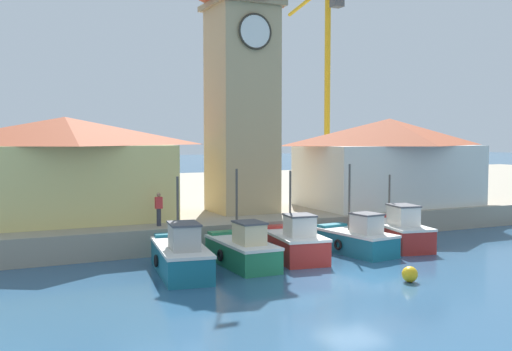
# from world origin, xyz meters

# --- Properties ---
(ground_plane) EXTENTS (300.00, 300.00, 0.00)m
(ground_plane) POSITION_xyz_m (0.00, 0.00, 0.00)
(ground_plane) COLOR #2D567A
(quay_wharf) EXTENTS (120.00, 40.00, 1.27)m
(quay_wharf) POSITION_xyz_m (0.00, 27.38, 0.63)
(quay_wharf) COLOR #9E937F
(quay_wharf) RESTS_ON ground
(fishing_boat_far_left) EXTENTS (2.60, 5.36, 3.94)m
(fishing_boat_far_left) POSITION_xyz_m (-5.93, 3.53, 0.75)
(fishing_boat_far_left) COLOR #196B7F
(fishing_boat_far_left) RESTS_ON ground
(fishing_boat_left_outer) EXTENTS (1.89, 4.60, 4.18)m
(fishing_boat_left_outer) POSITION_xyz_m (-3.04, 3.85, 0.70)
(fishing_boat_left_outer) COLOR #237A4C
(fishing_boat_left_outer) RESTS_ON ground
(fishing_boat_left_inner) EXTENTS (2.53, 4.33, 4.03)m
(fishing_boat_left_inner) POSITION_xyz_m (-0.36, 4.06, 0.75)
(fishing_boat_left_inner) COLOR #AD2823
(fishing_boat_left_inner) RESTS_ON ground
(fishing_boat_mid_left) EXTENTS (2.32, 4.33, 4.27)m
(fishing_boat_mid_left) POSITION_xyz_m (3.01, 3.97, 0.70)
(fishing_boat_mid_left) COLOR #196B7F
(fishing_boat_mid_left) RESTS_ON ground
(fishing_boat_center) EXTENTS (2.72, 5.23, 3.63)m
(fishing_boat_center) POSITION_xyz_m (5.83, 4.65, 0.77)
(fishing_boat_center) COLOR #AD2823
(fishing_boat_center) RESTS_ON ground
(clock_tower) EXTENTS (3.87, 3.87, 16.24)m
(clock_tower) POSITION_xyz_m (0.49, 11.78, 8.97)
(clock_tower) COLOR tan
(clock_tower) RESTS_ON quay_wharf
(warehouse_left) EXTENTS (10.66, 6.31, 5.32)m
(warehouse_left) POSITION_xyz_m (-9.17, 12.30, 3.99)
(warehouse_left) COLOR #E5D17A
(warehouse_left) RESTS_ON quay_wharf
(warehouse_right) EXTENTS (11.15, 6.36, 5.44)m
(warehouse_right) POSITION_xyz_m (10.24, 10.86, 4.05)
(warehouse_right) COLOR silver
(warehouse_right) RESTS_ON quay_wharf
(port_crane_near) EXTENTS (2.00, 8.28, 19.60)m
(port_crane_near) POSITION_xyz_m (17.26, 29.47, 8.90)
(port_crane_near) COLOR #976E11
(port_crane_near) RESTS_ON quay_wharf
(mooring_buoy) EXTENTS (0.61, 0.61, 0.61)m
(mooring_buoy) POSITION_xyz_m (1.60, -1.55, 0.31)
(mooring_buoy) COLOR gold
(mooring_buoy) RESTS_ON ground
(dock_worker_near_tower) EXTENTS (0.34, 0.22, 1.62)m
(dock_worker_near_tower) POSITION_xyz_m (-5.42, 8.43, 2.11)
(dock_worker_near_tower) COLOR #33333D
(dock_worker_near_tower) RESTS_ON quay_wharf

